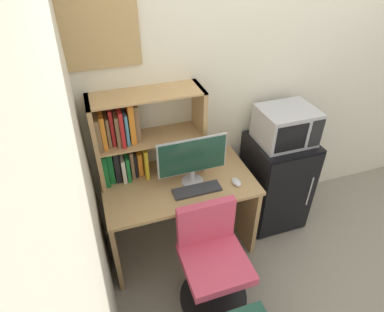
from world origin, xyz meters
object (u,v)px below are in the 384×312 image
at_px(desk_chair, 212,264).
at_px(monitor, 192,158).
at_px(hutch_bookshelf, 132,138).
at_px(microwave, 286,126).
at_px(computer_mouse, 236,182).
at_px(mini_fridge, 275,181).
at_px(wall_corkboard, 90,33).
at_px(keyboard, 197,190).

bearing_deg(desk_chair, monitor, 88.53).
xyz_separation_m(hutch_bookshelf, microwave, (1.26, -0.15, -0.04)).
height_order(monitor, computer_mouse, monitor).
distance_m(mini_fridge, wall_corkboard, 2.01).
relative_size(monitor, microwave, 1.18).
bearing_deg(computer_mouse, monitor, 157.92).
distance_m(monitor, keyboard, 0.25).
distance_m(microwave, wall_corkboard, 1.65).
distance_m(desk_chair, wall_corkboard, 1.81).
xyz_separation_m(keyboard, microwave, (0.85, 0.21, 0.29)).
height_order(hutch_bookshelf, keyboard, hutch_bookshelf).
xyz_separation_m(keyboard, computer_mouse, (0.32, -0.02, 0.01)).
bearing_deg(desk_chair, hutch_bookshelf, 117.47).
distance_m(computer_mouse, desk_chair, 0.65).
bearing_deg(keyboard, microwave, 14.12).
xyz_separation_m(monitor, keyboard, (-0.00, -0.11, -0.22)).
bearing_deg(desk_chair, keyboard, 88.22).
bearing_deg(mini_fridge, microwave, 89.92).
distance_m(hutch_bookshelf, wall_corkboard, 0.78).
xyz_separation_m(mini_fridge, desk_chair, (-0.87, -0.60, -0.09)).
relative_size(mini_fridge, microwave, 1.98).
distance_m(mini_fridge, desk_chair, 1.06).
xyz_separation_m(desk_chair, wall_corkboard, (-0.55, 0.86, 1.49)).
xyz_separation_m(monitor, desk_chair, (-0.01, -0.50, -0.62)).
bearing_deg(hutch_bookshelf, desk_chair, -62.53).
relative_size(keyboard, computer_mouse, 3.42).
distance_m(hutch_bookshelf, mini_fridge, 1.42).
bearing_deg(microwave, hutch_bookshelf, 173.38).
bearing_deg(keyboard, hutch_bookshelf, 138.09).
bearing_deg(wall_corkboard, microwave, -10.36).
relative_size(hutch_bookshelf, monitor, 1.54).
bearing_deg(keyboard, wall_corkboard, 139.95).
bearing_deg(wall_corkboard, keyboard, -40.05).
relative_size(computer_mouse, desk_chair, 0.13).
height_order(mini_fridge, microwave, microwave).
xyz_separation_m(hutch_bookshelf, computer_mouse, (0.72, -0.38, -0.32)).
bearing_deg(microwave, monitor, -173.16).
height_order(keyboard, mini_fridge, mini_fridge).
xyz_separation_m(monitor, computer_mouse, (0.32, -0.13, -0.21)).
relative_size(keyboard, wall_corkboard, 0.59).
relative_size(hutch_bookshelf, mini_fridge, 0.92).
height_order(keyboard, wall_corkboard, wall_corkboard).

